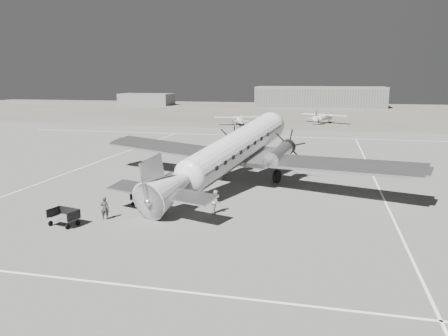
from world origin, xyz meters
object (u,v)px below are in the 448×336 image
dc3_airliner (229,154)px  passenger (170,186)px  light_plane_right (324,118)px  baggage_cart_near (144,199)px  baggage_cart_far (64,218)px  hangar_main (320,97)px  light_plane_left (238,120)px  ramp_agent (216,202)px  ground_crew (105,208)px  shed_secondary (147,99)px

dc3_airliner → passenger: (-4.14, -3.49, -2.16)m
light_plane_right → passenger: bearing=-75.8°
baggage_cart_near → baggage_cart_far: (-3.18, -5.49, 0.04)m
baggage_cart_near → passenger: size_ratio=1.09×
hangar_main → baggage_cart_far: 128.00m
light_plane_left → baggage_cart_near: size_ratio=5.28×
light_plane_right → baggage_cart_near: light_plane_right is taller
baggage_cart_far → ramp_agent: (8.96, 4.89, 0.29)m
baggage_cart_far → passenger: passenger is taller
baggage_cart_near → ramp_agent: bearing=1.4°
ramp_agent → passenger: size_ratio=1.01×
light_plane_left → baggage_cart_near: (4.12, -57.22, -0.48)m
hangar_main → light_plane_left: size_ratio=4.39×
dc3_airliner → baggage_cart_near: bearing=-109.8°
dc3_airliner → light_plane_right: 59.09m
baggage_cart_far → passenger: (4.20, 8.56, 0.28)m
dc3_airliner → light_plane_right: (7.61, 58.57, -1.91)m
ground_crew → shed_secondary: bearing=-86.6°
ramp_agent → ground_crew: bearing=111.2°
shed_secondary → ground_crew: shed_secondary is taller
shed_secondary → ramp_agent: size_ratio=10.75×
hangar_main → baggage_cart_far: (-14.07, -127.20, -2.75)m
light_plane_left → baggage_cart_far: size_ratio=4.90×
baggage_cart_near → passenger: passenger is taller
ramp_agent → light_plane_left: bearing=7.1°
dc3_airliner → baggage_cart_far: dc3_airliner is taller
hangar_main → light_plane_left: 66.26m
light_plane_right → ground_crew: bearing=-76.6°
light_plane_right → baggage_cart_near: size_ratio=5.74×
dc3_airliner → ground_crew: (-6.38, -10.24, -2.20)m
ground_crew → passenger: size_ratio=0.95×
dc3_airliner → baggage_cart_far: bearing=-106.4°
shed_secondary → passenger: bearing=-66.2°
baggage_cart_far → light_plane_right: bearing=90.4°
baggage_cart_far → shed_secondary: bearing=123.8°
hangar_main → shed_secondary: bearing=-175.2°
baggage_cart_near → ramp_agent: (5.77, -0.60, 0.33)m
ground_crew → ramp_agent: (6.99, 3.08, 0.05)m
baggage_cart_far → ground_crew: size_ratio=1.24×
hangar_main → baggage_cart_near: size_ratio=23.20×
dc3_airliner → light_plane_left: 51.54m
dc3_airliner → baggage_cart_near: 8.71m
shed_secondary → ground_crew: (47.89, -120.39, -1.21)m
shed_secondary → light_plane_left: bearing=-52.9°
shed_secondary → dc3_airliner: size_ratio=0.57×
hangar_main → ground_crew: (-12.11, -125.39, -2.51)m
baggage_cart_near → shed_secondary: bearing=120.1°
dc3_airliner → light_plane_right: bearing=100.9°
ground_crew → passenger: bearing=-126.6°
baggage_cart_far → dc3_airliner: bearing=68.4°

